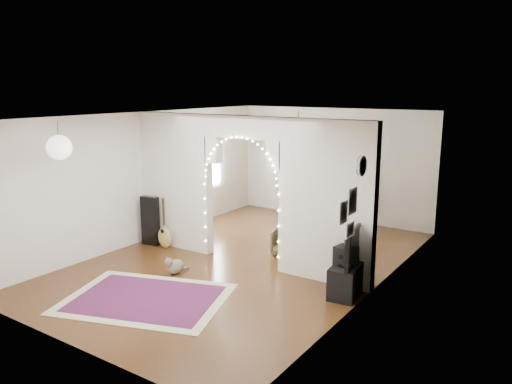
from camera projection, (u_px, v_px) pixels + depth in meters
The scene contains 25 objects.
floor at pixel (244, 261), 9.33m from camera, with size 7.50×7.50×0.00m, color black.
ceiling at pixel (243, 116), 8.77m from camera, with size 5.00×7.50×0.02m, color white.
wall_back at pixel (333, 164), 12.10m from camera, with size 5.00×0.02×2.70m, color silver.
wall_front at pixel (64, 244), 6.00m from camera, with size 5.00×0.02×2.70m, color silver.
wall_left at pixel (146, 177), 10.41m from camera, with size 0.02×7.50×2.70m, color silver.
wall_right at pixel (376, 209), 7.69m from camera, with size 0.02×7.50×2.70m, color silver.
divider_wall at pixel (244, 187), 9.03m from camera, with size 5.00×0.20×2.70m.
fairy_lights at pixel (239, 181), 8.90m from camera, with size 1.64×0.04×1.60m, color #FFEABF, non-canonical shape.
window at pixel (202, 160), 11.82m from camera, with size 0.04×1.20×1.40m, color white.
wall_clock at pixel (362, 166), 7.05m from camera, with size 0.31×0.31×0.03m, color white.
picture_frames at pixel (349, 213), 6.85m from camera, with size 0.02×0.50×0.70m, color white, non-canonical shape.
paper_lantern at pixel (59, 147), 7.94m from camera, with size 0.40×0.40×0.40m, color white.
ceiling_fan at pixel (298, 125), 10.45m from camera, with size 1.10×1.10×0.30m, color #B37A3B, non-canonical shape.
area_rug at pixel (146, 299), 7.66m from camera, with size 2.41×1.81×0.02m, color maroon.
guitar_case at pixel (150, 221), 10.20m from camera, with size 0.39×0.13×1.02m, color black.
acoustic_guitar at pixel (164, 230), 10.02m from camera, with size 0.37×0.17×0.88m.
tabby_cat at pixel (175, 266), 8.67m from camera, with size 0.27×0.53×0.35m.
floor_speaker at pixel (345, 271), 7.73m from camera, with size 0.35×0.32×0.79m.
media_console at pixel (349, 277), 7.88m from camera, with size 0.40×1.00×0.50m, color black.
tv at pixel (350, 243), 7.76m from camera, with size 1.07×0.14×0.62m, color black.
bookcase at pixel (316, 198), 11.43m from camera, with size 1.36×0.34×1.40m, color #C7B590.
dining_table at pixel (305, 190), 12.33m from camera, with size 1.33×1.01×0.76m.
flower_vase at pixel (306, 184), 12.30m from camera, with size 0.18×0.18×0.19m, color white.
dining_chair_left at pixel (286, 239), 9.91m from camera, with size 0.48×0.50×0.45m, color brown.
dining_chair_right at pixel (288, 242), 9.62m from camera, with size 0.54×0.56×0.51m, color brown.
Camera 1 is at (5.11, -7.23, 3.21)m, focal length 35.00 mm.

